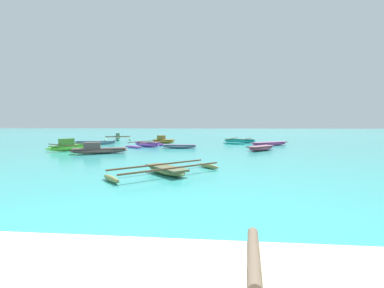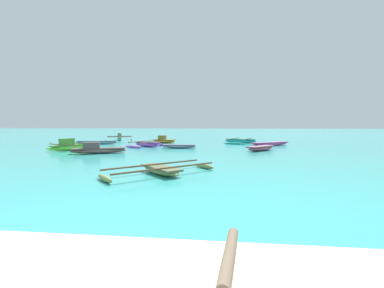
{
  "view_description": "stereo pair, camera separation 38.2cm",
  "coord_description": "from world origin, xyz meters",
  "px_view_note": "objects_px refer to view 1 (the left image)",
  "views": [
    {
      "loc": [
        1.45,
        -2.89,
        1.92
      ],
      "look_at": [
        -0.53,
        18.83,
        0.25
      ],
      "focal_mm": 24.0,
      "sensor_mm": 36.0,
      "label": 1
    },
    {
      "loc": [
        1.83,
        -2.85,
        1.92
      ],
      "look_at": [
        -0.53,
        18.83,
        0.25
      ],
      "focal_mm": 24.0,
      "sensor_mm": 36.0,
      "label": 2
    }
  ],
  "objects_px": {
    "moored_boat_2": "(147,144)",
    "moored_boat_4": "(71,146)",
    "moored_boat_6": "(240,141)",
    "moored_boat_1": "(96,142)",
    "moored_boat_9": "(261,148)",
    "moored_boat_7": "(180,146)",
    "moored_boat_10": "(166,170)",
    "driftwood_1": "(254,255)",
    "moored_boat_8": "(269,144)",
    "moored_boat_5": "(118,138)",
    "moored_boat_3": "(98,150)",
    "moored_boat_0": "(163,140)"
  },
  "relations": [
    {
      "from": "moored_boat_0",
      "to": "moored_boat_7",
      "type": "height_order",
      "value": "moored_boat_0"
    },
    {
      "from": "moored_boat_3",
      "to": "moored_boat_7",
      "type": "distance_m",
      "value": 6.44
    },
    {
      "from": "moored_boat_4",
      "to": "moored_boat_5",
      "type": "xyz_separation_m",
      "value": [
        -1.31,
        12.43,
        -0.01
      ]
    },
    {
      "from": "moored_boat_3",
      "to": "moored_boat_4",
      "type": "height_order",
      "value": "moored_boat_4"
    },
    {
      "from": "moored_boat_1",
      "to": "moored_boat_10",
      "type": "relative_size",
      "value": 0.96
    },
    {
      "from": "moored_boat_5",
      "to": "moored_boat_4",
      "type": "bearing_deg",
      "value": -16.74
    },
    {
      "from": "moored_boat_2",
      "to": "moored_boat_6",
      "type": "bearing_deg",
      "value": 62.92
    },
    {
      "from": "moored_boat_6",
      "to": "moored_boat_8",
      "type": "bearing_deg",
      "value": -28.85
    },
    {
      "from": "moored_boat_3",
      "to": "moored_boat_8",
      "type": "height_order",
      "value": "moored_boat_3"
    },
    {
      "from": "moored_boat_1",
      "to": "moored_boat_10",
      "type": "height_order",
      "value": "moored_boat_1"
    },
    {
      "from": "moored_boat_0",
      "to": "moored_boat_8",
      "type": "height_order",
      "value": "moored_boat_0"
    },
    {
      "from": "moored_boat_6",
      "to": "moored_boat_9",
      "type": "distance_m",
      "value": 7.5
    },
    {
      "from": "moored_boat_1",
      "to": "moored_boat_7",
      "type": "distance_m",
      "value": 9.05
    },
    {
      "from": "moored_boat_1",
      "to": "moored_boat_0",
      "type": "bearing_deg",
      "value": 10.59
    },
    {
      "from": "moored_boat_2",
      "to": "moored_boat_4",
      "type": "relative_size",
      "value": 0.87
    },
    {
      "from": "moored_boat_5",
      "to": "moored_boat_7",
      "type": "distance_m",
      "value": 13.44
    },
    {
      "from": "moored_boat_1",
      "to": "moored_boat_8",
      "type": "distance_m",
      "value": 16.28
    },
    {
      "from": "moored_boat_1",
      "to": "moored_boat_3",
      "type": "relative_size",
      "value": 1.11
    },
    {
      "from": "moored_boat_2",
      "to": "moored_boat_4",
      "type": "height_order",
      "value": "moored_boat_4"
    },
    {
      "from": "moored_boat_2",
      "to": "moored_boat_10",
      "type": "relative_size",
      "value": 0.9
    },
    {
      "from": "moored_boat_7",
      "to": "moored_boat_8",
      "type": "xyz_separation_m",
      "value": [
        7.77,
        3.25,
        0.01
      ]
    },
    {
      "from": "moored_boat_1",
      "to": "moored_boat_4",
      "type": "height_order",
      "value": "moored_boat_4"
    },
    {
      "from": "driftwood_1",
      "to": "moored_boat_2",
      "type": "bearing_deg",
      "value": 109.29
    },
    {
      "from": "moored_boat_4",
      "to": "driftwood_1",
      "type": "distance_m",
      "value": 18.41
    },
    {
      "from": "moored_boat_0",
      "to": "moored_boat_10",
      "type": "height_order",
      "value": "moored_boat_0"
    },
    {
      "from": "moored_boat_0",
      "to": "moored_boat_6",
      "type": "bearing_deg",
      "value": 18.35
    },
    {
      "from": "moored_boat_4",
      "to": "moored_boat_8",
      "type": "relative_size",
      "value": 1.12
    },
    {
      "from": "moored_boat_6",
      "to": "moored_boat_10",
      "type": "bearing_deg",
      "value": -83.35
    },
    {
      "from": "moored_boat_3",
      "to": "moored_boat_6",
      "type": "distance_m",
      "value": 14.54
    },
    {
      "from": "moored_boat_4",
      "to": "moored_boat_3",
      "type": "bearing_deg",
      "value": -93.52
    },
    {
      "from": "moored_boat_6",
      "to": "moored_boat_10",
      "type": "xyz_separation_m",
      "value": [
        -4.37,
        -16.91,
        -0.06
      ]
    },
    {
      "from": "moored_boat_4",
      "to": "moored_boat_9",
      "type": "bearing_deg",
      "value": -57.08
    },
    {
      "from": "moored_boat_6",
      "to": "moored_boat_7",
      "type": "distance_m",
      "value": 8.14
    },
    {
      "from": "moored_boat_8",
      "to": "driftwood_1",
      "type": "distance_m",
      "value": 20.88
    },
    {
      "from": "moored_boat_8",
      "to": "driftwood_1",
      "type": "bearing_deg",
      "value": -136.17
    },
    {
      "from": "moored_boat_2",
      "to": "moored_boat_8",
      "type": "bearing_deg",
      "value": 43.15
    },
    {
      "from": "moored_boat_0",
      "to": "moored_boat_5",
      "type": "distance_m",
      "value": 8.04
    },
    {
      "from": "moored_boat_4",
      "to": "moored_boat_10",
      "type": "distance_m",
      "value": 12.04
    },
    {
      "from": "moored_boat_3",
      "to": "moored_boat_6",
      "type": "bearing_deg",
      "value": 22.72
    },
    {
      "from": "moored_boat_10",
      "to": "driftwood_1",
      "type": "height_order",
      "value": "moored_boat_10"
    },
    {
      "from": "moored_boat_0",
      "to": "moored_boat_5",
      "type": "xyz_separation_m",
      "value": [
        -6.61,
        4.57,
        -0.0
      ]
    },
    {
      "from": "moored_boat_7",
      "to": "moored_boat_10",
      "type": "relative_size",
      "value": 0.68
    },
    {
      "from": "moored_boat_1",
      "to": "moored_boat_6",
      "type": "height_order",
      "value": "moored_boat_6"
    },
    {
      "from": "moored_boat_4",
      "to": "moored_boat_10",
      "type": "xyz_separation_m",
      "value": [
        8.71,
        -8.31,
        -0.13
      ]
    },
    {
      "from": "moored_boat_2",
      "to": "moored_boat_7",
      "type": "xyz_separation_m",
      "value": [
        2.98,
        -1.02,
        -0.04
      ]
    },
    {
      "from": "moored_boat_8",
      "to": "moored_boat_6",
      "type": "bearing_deg",
      "value": 95.98
    },
    {
      "from": "moored_boat_1",
      "to": "driftwood_1",
      "type": "xyz_separation_m",
      "value": [
        11.89,
        -20.25,
        0.0
      ]
    },
    {
      "from": "moored_boat_1",
      "to": "moored_boat_9",
      "type": "xyz_separation_m",
      "value": [
        14.73,
        -4.41,
        -0.0
      ]
    },
    {
      "from": "moored_boat_7",
      "to": "moored_boat_5",
      "type": "bearing_deg",
      "value": 131.46
    },
    {
      "from": "moored_boat_5",
      "to": "moored_boat_9",
      "type": "relative_size",
      "value": 1.57
    }
  ]
}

